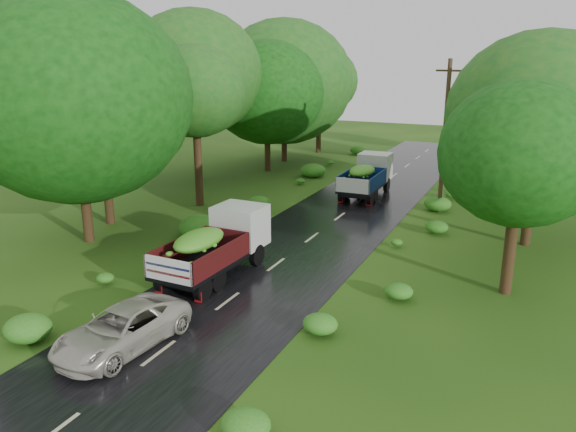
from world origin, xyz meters
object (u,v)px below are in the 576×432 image
Objects in this scene: truck_far at (368,174)px; utility_pole at (445,136)px; truck_near at (218,242)px; car at (122,329)px.

utility_pole reaches higher than truck_far.
utility_pole is (4.82, -2.03, 2.94)m from truck_far.
truck_near is 1.02× the size of truck_far.
truck_far reaches higher than car.
utility_pole is (5.92, 19.44, 3.66)m from car.
car is at bearing -93.63° from truck_far.
truck_near is 1.32× the size of car.
truck_near reaches higher than car.
truck_near is 0.70× the size of utility_pole.
truck_near is 15.27m from truck_far.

